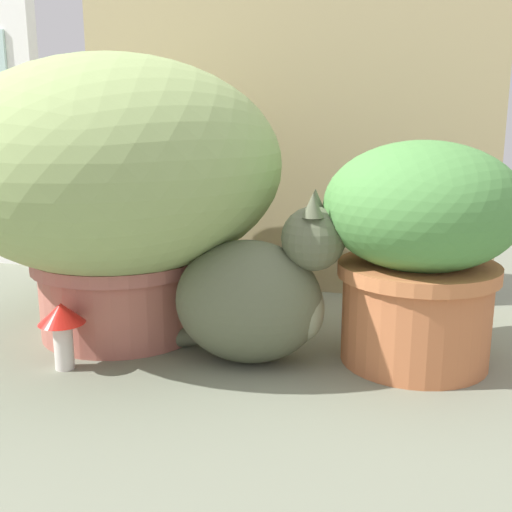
{
  "coord_description": "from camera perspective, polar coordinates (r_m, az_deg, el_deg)",
  "views": [
    {
      "loc": [
        0.37,
        -0.99,
        0.43
      ],
      "look_at": [
        0.05,
        0.06,
        0.18
      ],
      "focal_mm": 43.27,
      "sensor_mm": 36.0,
      "label": 1
    }
  ],
  "objects": [
    {
      "name": "leafy_planter",
      "position": [
        1.1,
        14.9,
        1.18
      ],
      "size": [
        0.33,
        0.33,
        0.39
      ],
      "color": "#BF6D41",
      "rests_on": "ground"
    },
    {
      "name": "grass_planter",
      "position": [
        1.23,
        -12.8,
        7.03
      ],
      "size": [
        0.64,
        0.64,
        0.54
      ],
      "color": "#AC6253",
      "rests_on": "ground"
    },
    {
      "name": "cat",
      "position": [
        1.08,
        0.26,
        -3.61
      ],
      "size": [
        0.39,
        0.2,
        0.32
      ],
      "color": "#585F46",
      "rests_on": "ground"
    },
    {
      "name": "mushroom_ornament_red",
      "position": [
        1.11,
        -17.5,
        -5.89
      ],
      "size": [
        0.08,
        0.08,
        0.12
      ],
      "color": "silver",
      "rests_on": "ground"
    },
    {
      "name": "ground_plane",
      "position": [
        1.14,
        -3.39,
        -9.3
      ],
      "size": [
        6.0,
        6.0,
        0.0
      ],
      "primitive_type": "plane",
      "color": "slate"
    },
    {
      "name": "cardboard_backdrop",
      "position": [
        1.52,
        2.13,
        11.15
      ],
      "size": [
        1.02,
        0.03,
        0.76
      ],
      "primitive_type": "cube",
      "color": "tan",
      "rests_on": "ground"
    }
  ]
}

